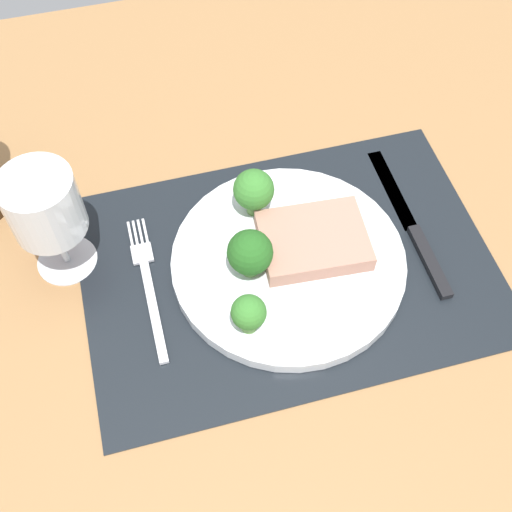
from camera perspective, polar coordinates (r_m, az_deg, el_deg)
The scene contains 10 objects.
ground_plane at distance 76.52cm, azimuth 2.78°, elevation -1.55°, with size 140.00×110.00×3.00cm, color #996D42.
placemat at distance 75.12cm, azimuth 2.83°, elevation -0.89°, with size 47.13×32.78×0.30cm, color black.
plate at distance 74.32cm, azimuth 2.86°, elevation -0.49°, with size 26.81×26.81×1.60cm, color silver.
steak at distance 73.87cm, azimuth 5.07°, elevation 1.38°, with size 11.99×9.21×2.19cm, color tan.
broccoli_center at distance 69.61cm, azimuth -0.53°, elevation 0.27°, with size 5.06×5.06×6.24cm.
broccoli_near_fork at distance 74.51cm, azimuth -0.21°, elevation 5.80°, with size 4.78×4.78×6.33cm.
broccoli_near_steak at distance 66.32cm, azimuth -0.65°, elevation -5.06°, with size 3.74×3.74×5.22cm.
fork at distance 74.24cm, azimuth -9.44°, elevation -2.51°, with size 2.40×19.20×0.50cm.
knife at distance 79.53cm, azimuth 13.79°, elevation 2.11°, with size 1.80×23.00×0.80cm.
wine_glass at distance 71.11cm, azimuth -18.07°, elevation 3.89°, with size 7.91×7.91×14.32cm.
Camera 1 is at (-14.00, -38.07, 63.38)cm, focal length 45.45 mm.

